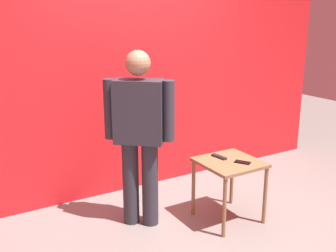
% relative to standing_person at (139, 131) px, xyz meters
% --- Properties ---
extents(ground_plane, '(12.00, 12.00, 0.00)m').
position_rel_standing_person_xyz_m(ground_plane, '(0.45, -0.57, -0.92)').
color(ground_plane, gray).
extents(back_wall_red, '(5.09, 0.12, 3.33)m').
position_rel_standing_person_xyz_m(back_wall_red, '(0.45, 0.83, 0.75)').
color(back_wall_red, red).
rests_on(back_wall_red, ground_plane).
extents(standing_person, '(0.56, 0.49, 1.63)m').
position_rel_standing_person_xyz_m(standing_person, '(0.00, 0.00, 0.00)').
color(standing_person, '#2D2D38').
rests_on(standing_person, ground_plane).
extents(side_table, '(0.54, 0.54, 0.60)m').
position_rel_standing_person_xyz_m(side_table, '(0.76, -0.37, -0.41)').
color(side_table, olive).
rests_on(side_table, ground_plane).
extents(cell_phone, '(0.13, 0.16, 0.01)m').
position_rel_standing_person_xyz_m(cell_phone, '(0.83, -0.46, -0.31)').
color(cell_phone, black).
rests_on(cell_phone, side_table).
extents(tv_remote, '(0.07, 0.17, 0.02)m').
position_rel_standing_person_xyz_m(tv_remote, '(0.73, -0.24, -0.31)').
color(tv_remote, black).
rests_on(tv_remote, side_table).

